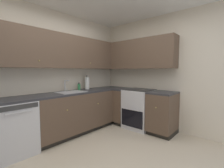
{
  "coord_description": "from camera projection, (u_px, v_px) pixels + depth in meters",
  "views": [
    {
      "loc": [
        -1.57,
        -1.47,
        1.33
      ],
      "look_at": [
        0.98,
        0.77,
        1.06
      ],
      "focal_mm": 25.16,
      "sensor_mm": 36.0,
      "label": 1
    }
  ],
  "objects": [
    {
      "name": "oven_range",
      "position": [
        139.0,
        108.0,
        3.71
      ],
      "size": [
        0.68,
        0.62,
        1.05
      ],
      "color": "silver",
      "rests_on": "ground_plane"
    },
    {
      "name": "upper_cabinets_back",
      "position": [
        63.0,
        52.0,
        3.25
      ],
      "size": [
        2.65,
        0.34,
        0.69
      ],
      "color": "brown"
    },
    {
      "name": "sink",
      "position": [
        71.0,
        94.0,
        3.25
      ],
      "size": [
        0.55,
        0.4,
        0.1
      ],
      "color": "#B7B7BC",
      "rests_on": "countertop_back"
    },
    {
      "name": "dishwasher",
      "position": [
        13.0,
        128.0,
        2.49
      ],
      "size": [
        0.6,
        0.63,
        0.87
      ],
      "color": "silver",
      "rests_on": "ground_plane"
    },
    {
      "name": "wall_back",
      "position": [
        49.0,
        73.0,
        3.23
      ],
      "size": [
        3.87,
        0.05,
        2.59
      ],
      "primitive_type": "cube",
      "color": "beige",
      "rests_on": "ground_plane"
    },
    {
      "name": "wall_right",
      "position": [
        164.0,
        73.0,
        3.58
      ],
      "size": [
        0.05,
        3.34,
        2.59
      ],
      "primitive_type": "cube",
      "color": "beige",
      "rests_on": "ground_plane"
    },
    {
      "name": "ground_plane",
      "position": [
        107.0,
        165.0,
        2.25
      ],
      "size": [
        3.77,
        3.24,
        0.02
      ],
      "primitive_type": "cube",
      "color": "beige"
    },
    {
      "name": "faucet",
      "position": [
        66.0,
        85.0,
        3.37
      ],
      "size": [
        0.07,
        0.16,
        0.25
      ],
      "color": "silver",
      "rests_on": "countertop_back"
    },
    {
      "name": "lower_cabinets_right",
      "position": [
        148.0,
        111.0,
        3.55
      ],
      "size": [
        0.62,
        1.39,
        0.87
      ],
      "color": "brown",
      "rests_on": "ground_plane"
    },
    {
      "name": "lower_cabinets_back",
      "position": [
        75.0,
        113.0,
        3.39
      ],
      "size": [
        1.76,
        0.62,
        0.87
      ],
      "color": "brown",
      "rests_on": "ground_plane"
    },
    {
      "name": "countertop_back",
      "position": [
        75.0,
        92.0,
        3.35
      ],
      "size": [
        2.97,
        0.6,
        0.03
      ],
      "primitive_type": "cube",
      "color": "#2D2D33",
      "rests_on": "lower_cabinets_back"
    },
    {
      "name": "upper_cabinets_right",
      "position": [
        136.0,
        55.0,
        3.83
      ],
      "size": [
        0.32,
        1.94,
        0.69
      ],
      "color": "brown"
    },
    {
      "name": "paper_towel_roll",
      "position": [
        87.0,
        83.0,
        3.79
      ],
      "size": [
        0.11,
        0.11,
        0.35
      ],
      "color": "white",
      "rests_on": "countertop_back"
    },
    {
      "name": "countertop_right",
      "position": [
        148.0,
        91.0,
        3.51
      ],
      "size": [
        0.6,
        1.39,
        0.03
      ],
      "color": "#2D2D33",
      "rests_on": "lower_cabinets_right"
    },
    {
      "name": "soap_bottle",
      "position": [
        79.0,
        87.0,
        3.64
      ],
      "size": [
        0.06,
        0.06,
        0.17
      ],
      "color": "#338C4C",
      "rests_on": "countertop_back"
    }
  ]
}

